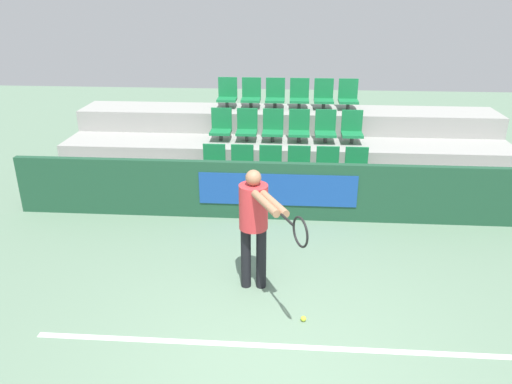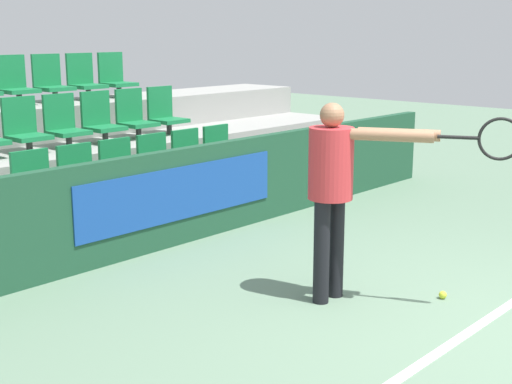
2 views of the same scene
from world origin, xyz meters
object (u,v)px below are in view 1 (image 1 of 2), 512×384
object	(u,v)px
stadium_chair_5	(357,167)
tennis_player	(256,218)
stadium_chair_7	(247,127)
stadium_chair_6	(221,126)
stadium_chair_11	(352,129)
stadium_chair_3	(299,166)
stadium_chair_17	(348,96)
stadium_chair_0	(214,164)
stadium_chair_10	(325,128)
stadium_chair_2	(270,165)
tennis_ball	(303,319)
stadium_chair_16	(324,96)
stadium_chair_12	(227,94)
stadium_chair_15	(299,95)
stadium_chair_13	(251,95)
stadium_chair_4	(328,167)
stadium_chair_8	(273,127)
stadium_chair_9	(299,128)
stadium_chair_14	(275,95)
stadium_chair_1	(242,165)

from	to	relation	value
stadium_chair_5	tennis_player	world-z (taller)	tennis_player
stadium_chair_7	stadium_chair_6	bearing A→B (deg)	180.00
stadium_chair_11	stadium_chair_3	bearing A→B (deg)	-134.28
stadium_chair_7	stadium_chair_11	distance (m)	2.03
stadium_chair_6	stadium_chair_17	bearing A→B (deg)	22.30
stadium_chair_0	stadium_chair_6	bearing A→B (deg)	90.00
stadium_chair_10	stadium_chair_6	bearing A→B (deg)	180.00
stadium_chair_0	stadium_chair_2	xyz separation A→B (m)	(1.02, 0.00, 0.00)
stadium_chair_3	tennis_ball	world-z (taller)	stadium_chair_3
stadium_chair_10	stadium_chair_16	size ratio (longest dim) A/B	1.00
stadium_chair_12	stadium_chair_15	xyz separation A→B (m)	(1.52, 0.00, 0.00)
stadium_chair_13	stadium_chair_16	size ratio (longest dim) A/B	1.00
stadium_chair_2	stadium_chair_7	distance (m)	1.23
stadium_chair_0	stadium_chair_3	bearing A→B (deg)	0.00
stadium_chair_12	stadium_chair_16	world-z (taller)	same
stadium_chair_12	tennis_ball	xyz separation A→B (m)	(1.57, -5.61, -1.50)
stadium_chair_7	stadium_chair_2	bearing A→B (deg)	-64.01
stadium_chair_4	tennis_player	distance (m)	3.10
stadium_chair_8	stadium_chair_9	distance (m)	0.51
stadium_chair_4	stadium_chair_12	distance (m)	3.03
stadium_chair_8	stadium_chair_14	xyz separation A→B (m)	(0.00, 1.04, 0.42)
stadium_chair_0	tennis_ball	size ratio (longest dim) A/B	9.27
stadium_chair_3	stadium_chair_10	world-z (taller)	stadium_chair_10
stadium_chair_7	stadium_chair_9	size ratio (longest dim) A/B	1.00
stadium_chair_14	stadium_chair_15	bearing A→B (deg)	0.00
stadium_chair_1	stadium_chair_15	bearing A→B (deg)	64.01
stadium_chair_6	stadium_chair_8	size ratio (longest dim) A/B	1.00
stadium_chair_2	stadium_chair_4	size ratio (longest dim) A/B	1.00
stadium_chair_0	stadium_chair_8	distance (m)	1.51
stadium_chair_7	tennis_ball	size ratio (longest dim) A/B	9.27
stadium_chair_17	stadium_chair_9	bearing A→B (deg)	-134.28
stadium_chair_11	tennis_player	xyz separation A→B (m)	(-1.58, -3.93, -0.09)
stadium_chair_1	tennis_player	world-z (taller)	tennis_player
stadium_chair_2	stadium_chair_8	distance (m)	1.12
stadium_chair_0	stadium_chair_13	world-z (taller)	stadium_chair_13
stadium_chair_3	stadium_chair_5	xyz separation A→B (m)	(1.02, 0.00, 0.00)
stadium_chair_0	stadium_chair_13	distance (m)	2.30
stadium_chair_2	tennis_player	size ratio (longest dim) A/B	0.38
stadium_chair_7	stadium_chair_5	bearing A→B (deg)	-27.14
stadium_chair_6	stadium_chair_14	distance (m)	1.51
stadium_chair_2	stadium_chair_17	xyz separation A→B (m)	(1.52, 2.08, 0.84)
stadium_chair_1	stadium_chair_17	bearing A→B (deg)	45.72
stadium_chair_13	stadium_chair_14	world-z (taller)	same
stadium_chair_2	stadium_chair_13	world-z (taller)	stadium_chair_13
stadium_chair_3	stadium_chair_5	distance (m)	1.02
stadium_chair_0	tennis_player	size ratio (longest dim) A/B	0.38
stadium_chair_6	stadium_chair_7	distance (m)	0.51
stadium_chair_13	tennis_ball	world-z (taller)	stadium_chair_13
stadium_chair_9	stadium_chair_3	bearing A→B (deg)	-90.00
stadium_chair_2	stadium_chair_5	bearing A→B (deg)	0.00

